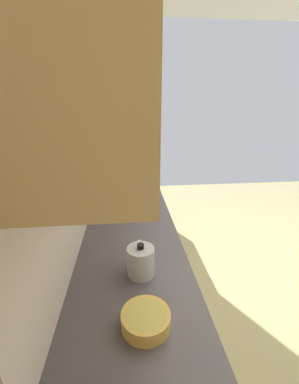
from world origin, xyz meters
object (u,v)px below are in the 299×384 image
microwave (126,182)px  bowl (146,319)px  kettle (141,261)px  oven_range (129,195)px

microwave → bowl: microwave is taller
bowl → kettle: size_ratio=1.03×
microwave → kettle: (-1.01, -0.07, -0.09)m
bowl → kettle: 0.31m
microwave → kettle: microwave is taller
oven_range → kettle: size_ratio=5.76×
bowl → microwave: bearing=2.9°
microwave → bowl: (-1.32, -0.07, -0.13)m
microwave → kettle: size_ratio=2.52×
oven_range → bowl: (-2.52, -0.04, 0.47)m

